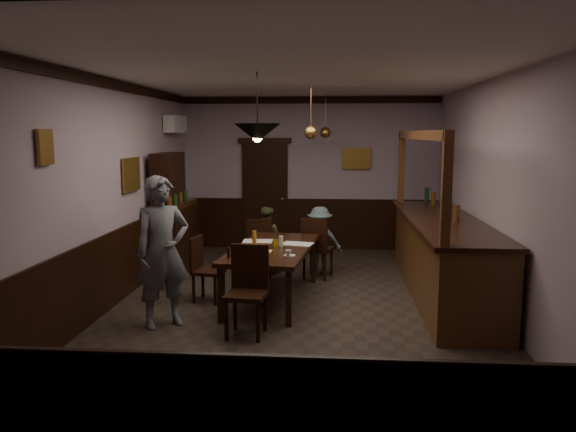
# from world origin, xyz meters

# --- Properties ---
(room) EXTENTS (5.01, 8.01, 3.01)m
(room) POSITION_xyz_m (0.00, 0.00, 1.50)
(room) COLOR #2D2621
(room) RESTS_ON ground
(dining_table) EXTENTS (1.23, 2.30, 0.75)m
(dining_table) POSITION_xyz_m (-0.38, 0.39, 0.69)
(dining_table) COLOR black
(dining_table) RESTS_ON ground
(chair_far_left) EXTENTS (0.47, 0.47, 0.94)m
(chair_far_left) POSITION_xyz_m (-0.69, 1.71, 0.52)
(chair_far_left) COLOR black
(chair_far_left) RESTS_ON ground
(chair_far_right) EXTENTS (0.53, 0.53, 0.98)m
(chair_far_right) POSITION_xyz_m (0.19, 1.61, 0.54)
(chair_far_right) COLOR black
(chair_far_right) RESTS_ON ground
(chair_near) EXTENTS (0.48, 0.48, 1.02)m
(chair_near) POSITION_xyz_m (-0.52, -0.91, 0.56)
(chair_near) COLOR black
(chair_near) RESTS_ON ground
(chair_side) EXTENTS (0.45, 0.45, 0.89)m
(chair_side) POSITION_xyz_m (-1.32, 0.30, 0.49)
(chair_side) COLOR black
(chair_side) RESTS_ON ground
(person_standing) EXTENTS (0.78, 0.74, 1.80)m
(person_standing) POSITION_xyz_m (-1.56, -0.73, 0.90)
(person_standing) COLOR slate
(person_standing) RESTS_ON ground
(person_seated_left) EXTENTS (0.63, 0.54, 1.09)m
(person_seated_left) POSITION_xyz_m (-0.66, 1.98, 0.55)
(person_seated_left) COLOR #4D4E2E
(person_seated_left) RESTS_ON ground
(person_seated_right) EXTENTS (0.77, 0.51, 1.12)m
(person_seated_right) POSITION_xyz_m (0.24, 1.89, 0.56)
(person_seated_right) COLOR slate
(person_seated_right) RESTS_ON ground
(newspaper_left) EXTENTS (0.43, 0.31, 0.01)m
(newspaper_left) POSITION_xyz_m (-0.63, 0.77, 0.75)
(newspaper_left) COLOR silver
(newspaper_left) RESTS_ON dining_table
(newspaper_right) EXTENTS (0.47, 0.38, 0.01)m
(newspaper_right) POSITION_xyz_m (-0.05, 0.61, 0.75)
(newspaper_right) COLOR silver
(newspaper_right) RESTS_ON dining_table
(napkin) EXTENTS (0.17, 0.17, 0.00)m
(napkin) POSITION_xyz_m (-0.43, 0.11, 0.75)
(napkin) COLOR #F7BC5B
(napkin) RESTS_ON dining_table
(saucer) EXTENTS (0.15, 0.15, 0.01)m
(saucer) POSITION_xyz_m (-0.10, -0.16, 0.76)
(saucer) COLOR white
(saucer) RESTS_ON dining_table
(coffee_cup) EXTENTS (0.09, 0.09, 0.07)m
(coffee_cup) POSITION_xyz_m (-0.11, -0.21, 0.80)
(coffee_cup) COLOR white
(coffee_cup) RESTS_ON saucer
(pastry_plate) EXTENTS (0.22, 0.22, 0.01)m
(pastry_plate) POSITION_xyz_m (-0.53, -0.15, 0.76)
(pastry_plate) COLOR white
(pastry_plate) RESTS_ON dining_table
(pastry_ring_a) EXTENTS (0.13, 0.13, 0.04)m
(pastry_ring_a) POSITION_xyz_m (-0.52, -0.16, 0.79)
(pastry_ring_a) COLOR #C68C47
(pastry_ring_a) RESTS_ON pastry_plate
(pastry_ring_b) EXTENTS (0.13, 0.13, 0.04)m
(pastry_ring_b) POSITION_xyz_m (-0.41, -0.16, 0.79)
(pastry_ring_b) COLOR #C68C47
(pastry_ring_b) RESTS_ON pastry_plate
(soda_can) EXTENTS (0.07, 0.07, 0.12)m
(soda_can) POSITION_xyz_m (-0.32, 0.33, 0.81)
(soda_can) COLOR gold
(soda_can) RESTS_ON dining_table
(beer_glass) EXTENTS (0.06, 0.06, 0.20)m
(beer_glass) POSITION_xyz_m (-0.64, 0.52, 0.85)
(beer_glass) COLOR #BF721E
(beer_glass) RESTS_ON dining_table
(water_glass) EXTENTS (0.06, 0.06, 0.15)m
(water_glass) POSITION_xyz_m (-0.26, 0.42, 0.82)
(water_glass) COLOR silver
(water_glass) RESTS_ON dining_table
(pepper_mill) EXTENTS (0.04, 0.04, 0.14)m
(pepper_mill) POSITION_xyz_m (-0.84, -0.34, 0.82)
(pepper_mill) COLOR black
(pepper_mill) RESTS_ON dining_table
(sideboard) EXTENTS (0.53, 1.49, 1.97)m
(sideboard) POSITION_xyz_m (-2.21, 1.90, 0.79)
(sideboard) COLOR black
(sideboard) RESTS_ON ground
(bar_counter) EXTENTS (0.96, 4.14, 2.32)m
(bar_counter) POSITION_xyz_m (1.99, 0.81, 0.59)
(bar_counter) COLOR #542C16
(bar_counter) RESTS_ON ground
(door_back) EXTENTS (0.90, 0.06, 2.10)m
(door_back) POSITION_xyz_m (-0.90, 3.95, 1.05)
(door_back) COLOR black
(door_back) RESTS_ON ground
(ac_unit) EXTENTS (0.20, 0.85, 0.30)m
(ac_unit) POSITION_xyz_m (-2.38, 2.90, 2.45)
(ac_unit) COLOR white
(ac_unit) RESTS_ON ground
(picture_left_small) EXTENTS (0.04, 0.28, 0.36)m
(picture_left_small) POSITION_xyz_m (-2.46, -1.60, 2.15)
(picture_left_small) COLOR olive
(picture_left_small) RESTS_ON ground
(picture_left_large) EXTENTS (0.04, 0.62, 0.48)m
(picture_left_large) POSITION_xyz_m (-2.46, 0.80, 1.70)
(picture_left_large) COLOR olive
(picture_left_large) RESTS_ON ground
(picture_back) EXTENTS (0.55, 0.04, 0.42)m
(picture_back) POSITION_xyz_m (0.90, 3.96, 1.80)
(picture_back) COLOR olive
(picture_back) RESTS_ON ground
(pendant_iron) EXTENTS (0.56, 0.56, 0.82)m
(pendant_iron) POSITION_xyz_m (-0.46, -0.40, 2.29)
(pendant_iron) COLOR black
(pendant_iron) RESTS_ON ground
(pendant_brass_mid) EXTENTS (0.20, 0.20, 0.81)m
(pendant_brass_mid) POSITION_xyz_m (0.10, 1.47, 2.30)
(pendant_brass_mid) COLOR #BF8C3F
(pendant_brass_mid) RESTS_ON ground
(pendant_brass_far) EXTENTS (0.20, 0.20, 0.81)m
(pendant_brass_far) POSITION_xyz_m (0.30, 3.06, 2.30)
(pendant_brass_far) COLOR #BF8C3F
(pendant_brass_far) RESTS_ON ground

